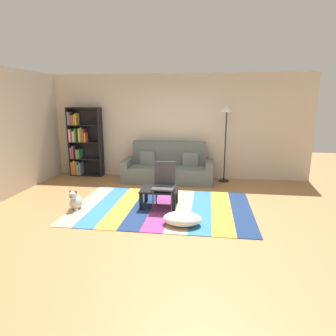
{
  "coord_description": "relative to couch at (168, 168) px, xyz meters",
  "views": [
    {
      "loc": [
        0.8,
        -5.13,
        2.01
      ],
      "look_at": [
        -0.01,
        0.71,
        0.65
      ],
      "focal_mm": 31.07,
      "sensor_mm": 36.0,
      "label": 1
    }
  ],
  "objects": [
    {
      "name": "folding_chair",
      "position": [
        0.19,
        -1.94,
        0.2
      ],
      "size": [
        0.4,
        0.4,
        0.9
      ],
      "rotation": [
        0.0,
        0.0,
        -0.26
      ],
      "color": "#38383D",
      "rests_on": "ground_plane"
    },
    {
      "name": "coffee_table",
      "position": [
        0.08,
        -1.87,
        -0.04
      ],
      "size": [
        0.7,
        0.53,
        0.35
      ],
      "color": "black",
      "rests_on": "rug"
    },
    {
      "name": "ground_plane",
      "position": [
        0.19,
        -2.02,
        -0.34
      ],
      "size": [
        14.0,
        14.0,
        0.0
      ],
      "primitive_type": "plane",
      "color": "#9E7042"
    },
    {
      "name": "couch",
      "position": [
        0.0,
        0.0,
        0.0
      ],
      "size": [
        2.26,
        0.8,
        1.0
      ],
      "color": "#59605B",
      "rests_on": "ground_plane"
    },
    {
      "name": "pouf",
      "position": [
        0.6,
        -2.68,
        -0.22
      ],
      "size": [
        0.64,
        0.45,
        0.21
      ],
      "primitive_type": "ellipsoid",
      "color": "white",
      "rests_on": "rug"
    },
    {
      "name": "tv_remote",
      "position": [
        -0.0,
        -1.93,
        0.04
      ],
      "size": [
        0.12,
        0.15,
        0.02
      ],
      "primitive_type": "cube",
      "rotation": [
        0.0,
        0.0,
        0.64
      ],
      "color": "black",
      "rests_on": "coffee_table"
    },
    {
      "name": "left_wall",
      "position": [
        -3.21,
        -1.27,
        1.01
      ],
      "size": [
        0.1,
        5.5,
        2.7
      ],
      "primitive_type": "cube",
      "color": "beige",
      "rests_on": "ground_plane"
    },
    {
      "name": "standing_lamp",
      "position": [
        1.42,
        0.18,
        1.25
      ],
      "size": [
        0.32,
        0.32,
        1.9
      ],
      "color": "black",
      "rests_on": "ground_plane"
    },
    {
      "name": "bookshelf",
      "position": [
        -2.41,
        0.28,
        0.56
      ],
      "size": [
        0.9,
        0.28,
        1.85
      ],
      "color": "black",
      "rests_on": "ground_plane"
    },
    {
      "name": "back_wall",
      "position": [
        0.19,
        0.53,
        1.01
      ],
      "size": [
        6.8,
        0.1,
        2.7
      ],
      "primitive_type": "cube",
      "color": "beige",
      "rests_on": "ground_plane"
    },
    {
      "name": "rug",
      "position": [
        0.15,
        -1.92,
        -0.33
      ],
      "size": [
        3.39,
        2.27,
        0.01
      ],
      "color": "tan",
      "rests_on": "ground_plane"
    },
    {
      "name": "dog",
      "position": [
        -1.47,
        -2.23,
        -0.18
      ],
      "size": [
        0.22,
        0.35,
        0.4
      ],
      "color": "beige",
      "rests_on": "ground_plane"
    }
  ]
}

